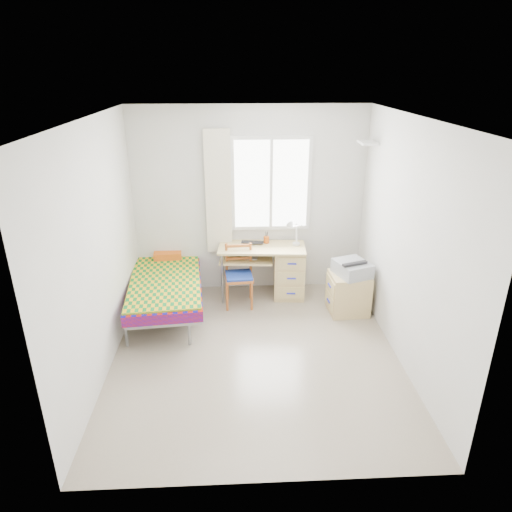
# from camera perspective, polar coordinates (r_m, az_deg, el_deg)

# --- Properties ---
(floor) EXTENTS (3.50, 3.50, 0.00)m
(floor) POSITION_cam_1_polar(r_m,az_deg,el_deg) (5.33, -0.07, -12.12)
(floor) COLOR #BCAD93
(floor) RESTS_ON ground
(ceiling) EXTENTS (3.50, 3.50, 0.00)m
(ceiling) POSITION_cam_1_polar(r_m,az_deg,el_deg) (4.40, -0.08, 16.89)
(ceiling) COLOR white
(ceiling) RESTS_ON wall_back
(wall_back) EXTENTS (3.20, 0.00, 3.20)m
(wall_back) POSITION_cam_1_polar(r_m,az_deg,el_deg) (6.37, -0.86, 6.78)
(wall_back) COLOR silver
(wall_back) RESTS_ON ground
(wall_left) EXTENTS (0.00, 3.50, 3.50)m
(wall_left) POSITION_cam_1_polar(r_m,az_deg,el_deg) (4.91, -19.07, 0.57)
(wall_left) COLOR silver
(wall_left) RESTS_ON ground
(wall_right) EXTENTS (0.00, 3.50, 3.50)m
(wall_right) POSITION_cam_1_polar(r_m,az_deg,el_deg) (5.05, 18.38, 1.26)
(wall_right) COLOR silver
(wall_right) RESTS_ON ground
(window) EXTENTS (1.10, 0.04, 1.30)m
(window) POSITION_cam_1_polar(r_m,az_deg,el_deg) (6.30, 1.89, 8.95)
(window) COLOR white
(window) RESTS_ON wall_back
(curtain) EXTENTS (0.35, 0.05, 1.70)m
(curtain) POSITION_cam_1_polar(r_m,az_deg,el_deg) (6.27, -4.72, 7.85)
(curtain) COLOR white
(curtain) RESTS_ON wall_back
(floating_shelf) EXTENTS (0.20, 0.32, 0.03)m
(floating_shelf) POSITION_cam_1_polar(r_m,az_deg,el_deg) (6.09, 13.79, 13.60)
(floating_shelf) COLOR white
(floating_shelf) RESTS_ON wall_right
(bed) EXTENTS (1.08, 2.03, 0.84)m
(bed) POSITION_cam_1_polar(r_m,az_deg,el_deg) (6.20, -11.12, -2.92)
(bed) COLOR gray
(bed) RESTS_ON floor
(desk) EXTENTS (1.23, 0.63, 0.74)m
(desk) POSITION_cam_1_polar(r_m,az_deg,el_deg) (6.44, 3.52, -1.56)
(desk) COLOR #DFC775
(desk) RESTS_ON floor
(chair) EXTENTS (0.39, 0.39, 0.85)m
(chair) POSITION_cam_1_polar(r_m,az_deg,el_deg) (6.17, -2.08, -1.93)
(chair) COLOR #AC5121
(chair) RESTS_ON floor
(cabinet) EXTENTS (0.53, 0.47, 0.54)m
(cabinet) POSITION_cam_1_polar(r_m,az_deg,el_deg) (6.16, 11.46, -4.59)
(cabinet) COLOR tan
(cabinet) RESTS_ON floor
(printer) EXTENTS (0.51, 0.54, 0.19)m
(printer) POSITION_cam_1_polar(r_m,az_deg,el_deg) (6.00, 11.94, -1.48)
(printer) COLOR #979B9F
(printer) RESTS_ON cabinet
(laptop) EXTENTS (0.34, 0.24, 0.02)m
(laptop) POSITION_cam_1_polar(r_m,az_deg,el_deg) (6.35, -0.51, 1.54)
(laptop) COLOR black
(laptop) RESTS_ON desk
(pen_cup) EXTENTS (0.08, 0.08, 0.09)m
(pen_cup) POSITION_cam_1_polar(r_m,az_deg,el_deg) (6.40, 1.30, 2.05)
(pen_cup) COLOR #CB6416
(pen_cup) RESTS_ON desk
(task_lamp) EXTENTS (0.22, 0.32, 0.40)m
(task_lamp) POSITION_cam_1_polar(r_m,az_deg,el_deg) (6.16, 4.68, 3.14)
(task_lamp) COLOR white
(task_lamp) RESTS_ON desk
(book) EXTENTS (0.19, 0.23, 0.02)m
(book) POSITION_cam_1_polar(r_m,az_deg,el_deg) (6.36, -1.13, -0.04)
(book) COLOR gray
(book) RESTS_ON desk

